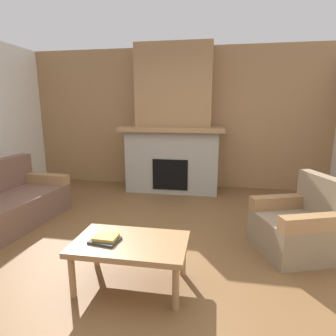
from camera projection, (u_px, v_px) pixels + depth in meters
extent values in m
plane|color=brown|center=(136.00, 257.00, 3.01)|extent=(9.00, 9.00, 0.00)
cube|color=#997047|center=(176.00, 119.00, 5.61)|extent=(6.00, 0.12, 2.70)
cube|color=gray|center=(173.00, 161.00, 5.38)|extent=(1.70, 0.70, 1.15)
cube|color=black|center=(170.00, 174.00, 5.10)|extent=(0.64, 0.08, 0.56)
cube|color=#997047|center=(173.00, 129.00, 5.20)|extent=(1.90, 0.82, 0.08)
cube|color=#997047|center=(174.00, 86.00, 5.18)|extent=(1.40, 0.50, 1.47)
cube|color=brown|center=(4.00, 214.00, 3.71)|extent=(0.98, 1.86, 0.40)
cube|color=#997047|center=(43.00, 179.00, 4.43)|extent=(0.85, 0.23, 0.15)
cube|color=#847056|center=(295.00, 235.00, 3.10)|extent=(0.97, 0.97, 0.40)
cube|color=#847056|center=(324.00, 196.00, 3.06)|extent=(0.39, 0.76, 0.45)
cube|color=#997047|center=(281.00, 202.00, 3.34)|extent=(0.76, 0.39, 0.15)
cube|color=#997047|center=(317.00, 222.00, 2.74)|extent=(0.76, 0.39, 0.15)
cube|color=#997047|center=(130.00, 244.00, 2.46)|extent=(1.00, 0.60, 0.05)
cylinder|color=#997047|center=(72.00, 276.00, 2.35)|extent=(0.06, 0.06, 0.38)
cylinder|color=#997047|center=(176.00, 288.00, 2.20)|extent=(0.06, 0.06, 0.38)
cylinder|color=#997047|center=(96.00, 249.00, 2.81)|extent=(0.06, 0.06, 0.38)
cylinder|color=#997047|center=(183.00, 256.00, 2.67)|extent=(0.06, 0.06, 0.38)
cube|color=#2D2D33|center=(105.00, 240.00, 2.45)|extent=(0.27, 0.22, 0.02)
cube|color=gold|center=(106.00, 237.00, 2.45)|extent=(0.20, 0.17, 0.03)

